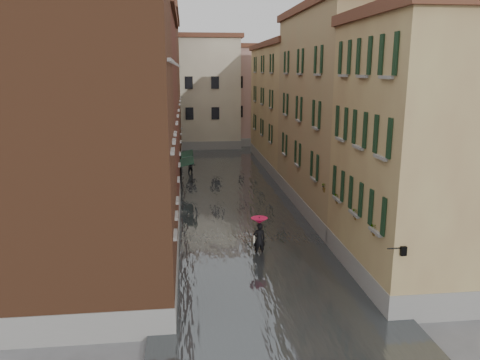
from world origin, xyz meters
TOP-DOWN VIEW (x-y plane):
  - ground at (0.00, 0.00)m, footprint 120.00×120.00m
  - floodwater at (0.00, 13.00)m, footprint 10.00×60.00m
  - building_left_near at (-7.00, -2.00)m, footprint 6.00×8.00m
  - building_left_mid at (-7.00, 9.00)m, footprint 6.00×14.00m
  - building_left_far at (-7.00, 24.00)m, footprint 6.00×16.00m
  - building_right_near at (7.00, -2.00)m, footprint 6.00×8.00m
  - building_right_mid at (7.00, 9.00)m, footprint 6.00×14.00m
  - building_right_far at (7.00, 24.00)m, footprint 6.00×16.00m
  - building_end_cream at (-3.00, 38.00)m, footprint 12.00×9.00m
  - building_end_pink at (6.00, 40.00)m, footprint 10.00×9.00m
  - awning_near at (-3.49, 14.39)m, footprint 1.09×2.86m
  - awning_far at (-3.49, 17.78)m, footprint 1.09×2.78m
  - wall_lantern at (4.33, -6.00)m, footprint 0.71×0.22m
  - window_planters at (4.12, -0.69)m, footprint 0.59×7.78m
  - pedestrian_main at (0.18, 1.29)m, footprint 0.90×0.90m
  - pedestrian_far at (-3.04, 21.05)m, footprint 0.97×0.87m

SIDE VIEW (x-z plane):
  - ground at x=0.00m, z-range 0.00..0.00m
  - floodwater at x=0.00m, z-range 0.00..0.20m
  - pedestrian_far at x=-3.04m, z-range 0.00..1.63m
  - pedestrian_main at x=0.18m, z-range 0.18..2.24m
  - awning_far at x=-3.49m, z-range 1.06..3.86m
  - awning_near at x=-3.49m, z-range 1.06..3.86m
  - wall_lantern at x=4.33m, z-range 2.83..3.18m
  - window_planters at x=4.12m, z-range 3.09..3.93m
  - building_right_near at x=7.00m, z-range 0.00..11.50m
  - building_right_far at x=7.00m, z-range 0.00..11.50m
  - building_end_pink at x=6.00m, z-range 0.00..12.00m
  - building_left_mid at x=-7.00m, z-range 0.00..12.50m
  - building_left_near at x=-7.00m, z-range 0.00..13.00m
  - building_right_mid at x=7.00m, z-range 0.00..13.00m
  - building_end_cream at x=-3.00m, z-range 0.00..13.00m
  - building_left_far at x=-7.00m, z-range 0.00..14.00m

